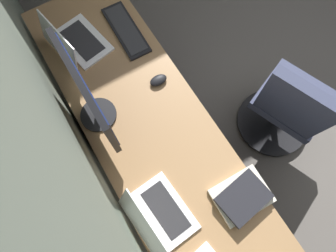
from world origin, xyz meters
The scene contains 11 objects.
floor_plane centered at (0.00, 0.00, 0.00)m, with size 5.66×5.66×0.00m, color #59544F.
wall_back centered at (0.00, 2.03, 1.30)m, with size 5.32×0.10×2.60m, color slate.
desk centered at (0.02, 1.64, 0.67)m, with size 2.39×0.64×0.73m.
drawer_pedestal centered at (0.36, 1.67, 0.35)m, with size 0.40×0.51×0.69m.
monitor_primary centered at (0.34, 1.85, 0.99)m, with size 0.56×0.20×0.44m.
laptop_leftmost centered at (-0.30, 1.84, 0.77)m, with size 0.36×0.29×0.18m.
laptop_center centered at (0.81, 1.77, 0.78)m, with size 0.39×0.33×0.22m.
keyboard_main centered at (0.75, 1.45, 0.74)m, with size 0.42×0.15×0.02m.
mouse_main centered at (0.34, 1.46, 0.75)m, with size 0.06×0.10×0.03m, color black.
book_stack_near centered at (-0.44, 1.43, 0.76)m, with size 0.23×0.28×0.06m.
office_chair centered at (-0.14, 0.76, 0.46)m, with size 0.57×0.61×0.97m.
Camera 1 is at (-0.39, 1.83, 2.27)m, focal length 31.90 mm.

